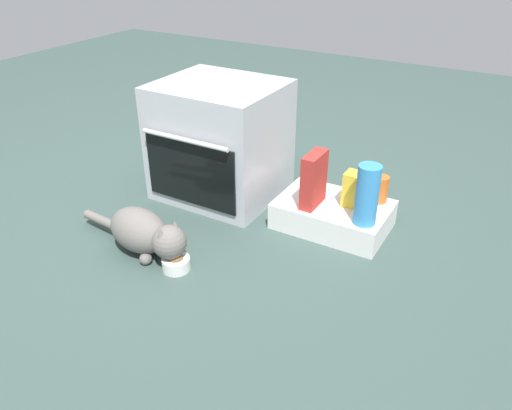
{
  "coord_description": "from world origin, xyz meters",
  "views": [
    {
      "loc": [
        1.47,
        -1.79,
        1.41
      ],
      "look_at": [
        0.44,
        -0.02,
        0.25
      ],
      "focal_mm": 35.44,
      "sensor_mm": 36.0,
      "label": 1
    }
  ],
  "objects_px": {
    "food_bowl": "(176,263)",
    "cereal_box": "(314,180)",
    "oven": "(220,141)",
    "snack_bag": "(356,190)",
    "pantry_cabinet": "(333,214)",
    "sauce_jar": "(380,189)",
    "water_bottle": "(367,195)",
    "cat": "(144,232)"
  },
  "relations": [
    {
      "from": "cat",
      "to": "snack_bag",
      "type": "height_order",
      "value": "snack_bag"
    },
    {
      "from": "sauce_jar",
      "to": "cereal_box",
      "type": "bearing_deg",
      "value": -144.56
    },
    {
      "from": "pantry_cabinet",
      "to": "sauce_jar",
      "type": "xyz_separation_m",
      "value": [
        0.19,
        0.13,
        0.14
      ]
    },
    {
      "from": "water_bottle",
      "to": "cat",
      "type": "bearing_deg",
      "value": -146.6
    },
    {
      "from": "pantry_cabinet",
      "to": "cat",
      "type": "xyz_separation_m",
      "value": [
        -0.67,
        -0.69,
        0.05
      ]
    },
    {
      "from": "food_bowl",
      "to": "snack_bag",
      "type": "bearing_deg",
      "value": 51.91
    },
    {
      "from": "cat",
      "to": "sauce_jar",
      "type": "xyz_separation_m",
      "value": [
        0.87,
        0.82,
        0.09
      ]
    },
    {
      "from": "pantry_cabinet",
      "to": "cereal_box",
      "type": "distance_m",
      "value": 0.24
    },
    {
      "from": "oven",
      "to": "snack_bag",
      "type": "bearing_deg",
      "value": -0.47
    },
    {
      "from": "pantry_cabinet",
      "to": "cat",
      "type": "bearing_deg",
      "value": -134.56
    },
    {
      "from": "food_bowl",
      "to": "snack_bag",
      "type": "xyz_separation_m",
      "value": [
        0.58,
        0.74,
        0.2
      ]
    },
    {
      "from": "oven",
      "to": "sauce_jar",
      "type": "height_order",
      "value": "oven"
    },
    {
      "from": "food_bowl",
      "to": "cereal_box",
      "type": "xyz_separation_m",
      "value": [
        0.39,
        0.64,
        0.25
      ]
    },
    {
      "from": "pantry_cabinet",
      "to": "water_bottle",
      "type": "height_order",
      "value": "water_bottle"
    },
    {
      "from": "food_bowl",
      "to": "cat",
      "type": "relative_size",
      "value": 0.18
    },
    {
      "from": "food_bowl",
      "to": "sauce_jar",
      "type": "height_order",
      "value": "sauce_jar"
    },
    {
      "from": "pantry_cabinet",
      "to": "cat",
      "type": "height_order",
      "value": "cat"
    },
    {
      "from": "cat",
      "to": "snack_bag",
      "type": "distance_m",
      "value": 1.06
    },
    {
      "from": "cat",
      "to": "oven",
      "type": "bearing_deg",
      "value": 100.57
    },
    {
      "from": "snack_bag",
      "to": "water_bottle",
      "type": "distance_m",
      "value": 0.18
    },
    {
      "from": "food_bowl",
      "to": "cat",
      "type": "bearing_deg",
      "value": 172.61
    },
    {
      "from": "water_bottle",
      "to": "pantry_cabinet",
      "type": "bearing_deg",
      "value": 151.17
    },
    {
      "from": "oven",
      "to": "snack_bag",
      "type": "relative_size",
      "value": 3.65
    },
    {
      "from": "pantry_cabinet",
      "to": "sauce_jar",
      "type": "height_order",
      "value": "sauce_jar"
    },
    {
      "from": "food_bowl",
      "to": "oven",
      "type": "bearing_deg",
      "value": 107.83
    },
    {
      "from": "oven",
      "to": "cereal_box",
      "type": "bearing_deg",
      "value": -9.25
    },
    {
      "from": "cat",
      "to": "sauce_jar",
      "type": "height_order",
      "value": "sauce_jar"
    },
    {
      "from": "oven",
      "to": "water_bottle",
      "type": "bearing_deg",
      "value": -8.77
    },
    {
      "from": "water_bottle",
      "to": "oven",
      "type": "bearing_deg",
      "value": 171.23
    },
    {
      "from": "pantry_cabinet",
      "to": "food_bowl",
      "type": "distance_m",
      "value": 0.86
    },
    {
      "from": "snack_bag",
      "to": "oven",
      "type": "bearing_deg",
      "value": 179.53
    },
    {
      "from": "cereal_box",
      "to": "water_bottle",
      "type": "relative_size",
      "value": 0.93
    },
    {
      "from": "cat",
      "to": "snack_bag",
      "type": "relative_size",
      "value": 3.91
    },
    {
      "from": "snack_bag",
      "to": "food_bowl",
      "type": "bearing_deg",
      "value": -128.09
    },
    {
      "from": "sauce_jar",
      "to": "water_bottle",
      "type": "xyz_separation_m",
      "value": [
        0.01,
        -0.24,
        0.08
      ]
    },
    {
      "from": "oven",
      "to": "cat",
      "type": "xyz_separation_m",
      "value": [
        0.04,
        -0.72,
        -0.2
      ]
    },
    {
      "from": "pantry_cabinet",
      "to": "cat",
      "type": "distance_m",
      "value": 0.96
    },
    {
      "from": "cereal_box",
      "to": "snack_bag",
      "type": "xyz_separation_m",
      "value": [
        0.19,
        0.09,
        -0.05
      ]
    },
    {
      "from": "pantry_cabinet",
      "to": "food_bowl",
      "type": "relative_size",
      "value": 4.35
    },
    {
      "from": "snack_bag",
      "to": "water_bottle",
      "type": "relative_size",
      "value": 0.6
    },
    {
      "from": "cat",
      "to": "water_bottle",
      "type": "distance_m",
      "value": 1.06
    },
    {
      "from": "oven",
      "to": "water_bottle",
      "type": "height_order",
      "value": "oven"
    }
  ]
}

